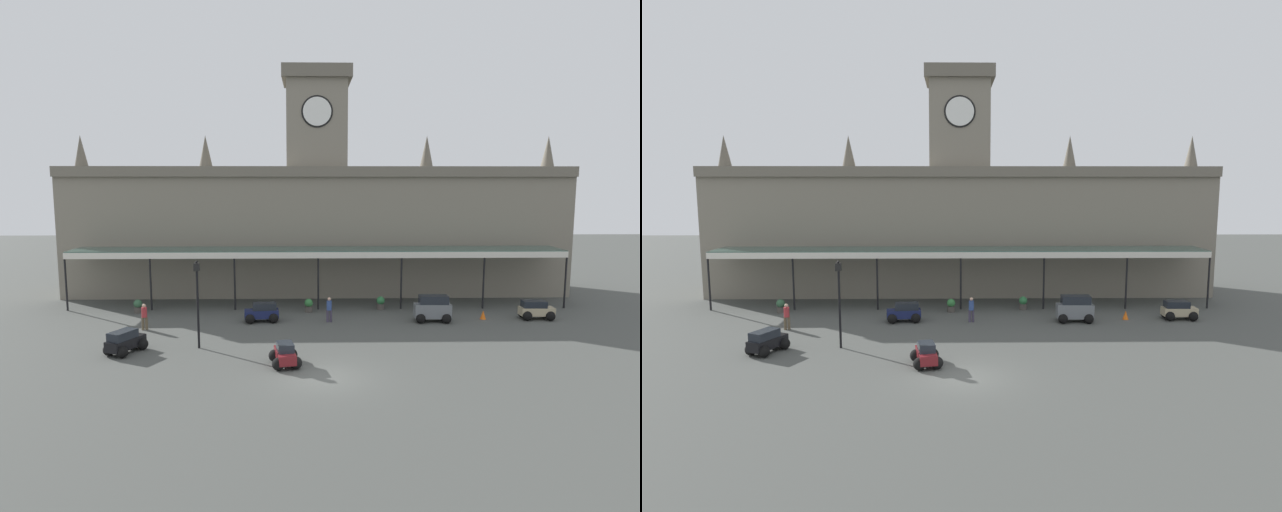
{
  "view_description": "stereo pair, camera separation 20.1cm",
  "coord_description": "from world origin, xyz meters",
  "views": [
    {
      "loc": [
        -0.75,
        -24.7,
        9.24
      ],
      "look_at": [
        0.0,
        8.38,
        4.7
      ],
      "focal_mm": 30.35,
      "sensor_mm": 36.0,
      "label": 1
    },
    {
      "loc": [
        -0.55,
        -24.71,
        9.24
      ],
      "look_at": [
        0.0,
        8.38,
        4.7
      ],
      "focal_mm": 30.35,
      "sensor_mm": 36.0,
      "label": 2
    }
  ],
  "objects": [
    {
      "name": "car_grey_van",
      "position": [
        7.55,
        10.24,
        0.81
      ],
      "size": [
        2.43,
        1.64,
        1.77
      ],
      "color": "slate",
      "rests_on": "ground"
    },
    {
      "name": "traffic_cone",
      "position": [
        11.14,
        10.82,
        0.3
      ],
      "size": [
        0.4,
        0.4,
        0.6
      ],
      "primitive_type": "cone",
      "color": "orange",
      "rests_on": "ground"
    },
    {
      "name": "planter_forecourt_centre",
      "position": [
        -0.7,
        13.12,
        0.49
      ],
      "size": [
        0.6,
        0.6,
        0.96
      ],
      "color": "#47423D",
      "rests_on": "ground"
    },
    {
      "name": "pedestrian_crossing_forecourt",
      "position": [
        -11.04,
        8.62,
        0.91
      ],
      "size": [
        0.38,
        0.34,
        1.67
      ],
      "color": "brown",
      "rests_on": "ground"
    },
    {
      "name": "planter_near_kerb",
      "position": [
        4.55,
        13.8,
        0.49
      ],
      "size": [
        0.6,
        0.6,
        0.96
      ],
      "color": "#47423D",
      "rests_on": "ground"
    },
    {
      "name": "car_black_estate",
      "position": [
        -10.71,
        4.0,
        0.56
      ],
      "size": [
        2.11,
        2.43,
        1.27
      ],
      "color": "black",
      "rests_on": "ground"
    },
    {
      "name": "victorian_lamppost",
      "position": [
        -6.87,
        4.76,
        3.08
      ],
      "size": [
        0.3,
        0.3,
        4.95
      ],
      "color": "black",
      "rests_on": "ground"
    },
    {
      "name": "car_beige_estate",
      "position": [
        14.72,
        10.75,
        0.56
      ],
      "size": [
        2.28,
        1.59,
        1.27
      ],
      "color": "tan",
      "rests_on": "ground"
    },
    {
      "name": "planter_by_canopy",
      "position": [
        -12.86,
        13.16,
        0.49
      ],
      "size": [
        0.6,
        0.6,
        0.96
      ],
      "color": "#47423D",
      "rests_on": "ground"
    },
    {
      "name": "station_building",
      "position": [
        0.0,
        20.73,
        5.87
      ],
      "size": [
        40.71,
        6.63,
        18.26
      ],
      "color": "gray",
      "rests_on": "ground"
    },
    {
      "name": "car_maroon_sedan",
      "position": [
        -1.93,
        1.78,
        0.5
      ],
      "size": [
        1.76,
        2.18,
        1.19
      ],
      "color": "maroon",
      "rests_on": "ground"
    },
    {
      "name": "ground_plane",
      "position": [
        0.0,
        0.0,
        0.0
      ],
      "size": [
        140.0,
        140.0,
        0.0
      ],
      "primitive_type": "plane",
      "color": "#474A46"
    },
    {
      "name": "entrance_canopy",
      "position": [
        -0.0,
        15.19,
        4.14
      ],
      "size": [
        36.48,
        3.26,
        4.3
      ],
      "color": "#38564C",
      "rests_on": "ground"
    },
    {
      "name": "pedestrian_near_entrance",
      "position": [
        0.65,
        10.29,
        0.91
      ],
      "size": [
        0.39,
        0.34,
        1.67
      ],
      "color": "#3F384C",
      "rests_on": "ground"
    },
    {
      "name": "car_navy_estate",
      "position": [
        -3.81,
        10.48,
        0.56
      ],
      "size": [
        2.34,
        1.71,
        1.27
      ],
      "color": "#19214C",
      "rests_on": "ground"
    }
  ]
}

